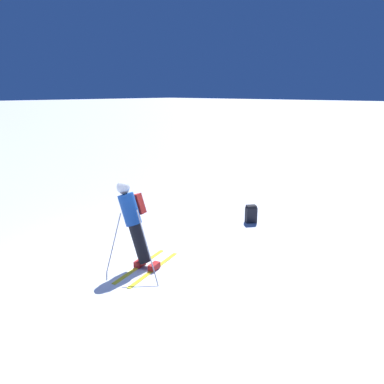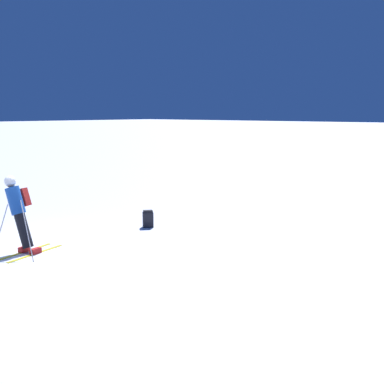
% 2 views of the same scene
% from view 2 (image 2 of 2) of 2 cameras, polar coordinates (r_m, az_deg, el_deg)
% --- Properties ---
extents(ground_plane, '(300.00, 300.00, 0.00)m').
position_cam_2_polar(ground_plane, '(13.82, -17.80, -5.92)').
color(ground_plane, white).
extents(skier, '(1.47, 1.85, 1.88)m').
position_cam_2_polar(skier, '(13.50, -18.01, -1.74)').
color(skier, yellow).
rests_on(skier, ground).
extents(spare_backpack, '(0.36, 0.37, 0.50)m').
position_cam_2_polar(spare_backpack, '(15.71, -4.72, -2.88)').
color(spare_backpack, black).
rests_on(spare_backpack, ground).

